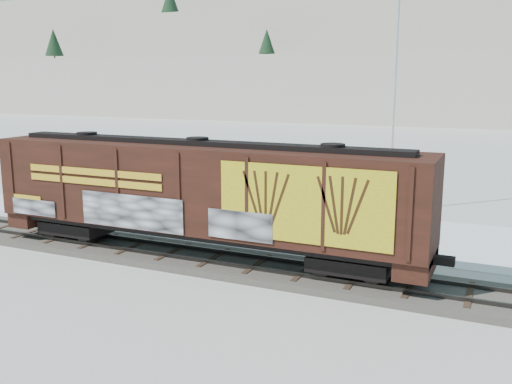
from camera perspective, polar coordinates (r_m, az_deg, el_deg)
The scene contains 9 objects.
ground at distance 23.93m, azimuth -4.25°, elevation -7.21°, with size 500.00×500.00×0.00m, color white.
rail_track at distance 23.89m, azimuth -4.25°, elevation -6.88°, with size 50.00×3.40×0.43m.
parking_strip at distance 30.45m, azimuth 2.53°, elevation -3.14°, with size 40.00×8.00×0.03m, color white.
hillside at distance 160.22m, azimuth 21.01°, elevation 12.87°, with size 360.00×110.00×93.00m.
hopper_railcar at distance 23.47m, azimuth -5.76°, elevation 0.10°, with size 18.83×3.06×4.71m.
flagpole at distance 33.38m, azimuth 13.74°, elevation 6.52°, with size 2.30×0.90×13.23m.
car_silver at distance 31.75m, azimuth 0.50°, elevation -1.00°, with size 1.92×4.78×1.63m, color #ADAFB4.
car_white at distance 28.62m, azimuth 0.93°, elevation -2.48°, with size 1.60×4.58×1.51m, color silver.
car_dark at distance 28.36m, azimuth 11.20°, elevation -2.78°, with size 2.17×5.33×1.55m, color black.
Camera 1 is at (10.97, -19.90, 7.52)m, focal length 40.00 mm.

